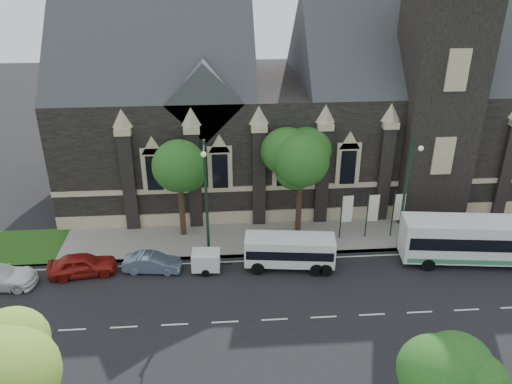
{
  "coord_description": "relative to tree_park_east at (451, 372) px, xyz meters",
  "views": [
    {
      "loc": [
        -2.98,
        -24.19,
        20.24
      ],
      "look_at": [
        -0.67,
        6.0,
        5.72
      ],
      "focal_mm": 35.66,
      "sensor_mm": 36.0,
      "label": 1
    }
  ],
  "objects": [
    {
      "name": "ground",
      "position": [
        -6.18,
        9.32,
        -4.62
      ],
      "size": [
        160.0,
        160.0,
        0.0
      ],
      "primitive_type": "plane",
      "color": "black",
      "rests_on": "ground"
    },
    {
      "name": "tree_walk_right",
      "position": [
        -2.96,
        20.04,
        1.2
      ],
      "size": [
        4.08,
        4.08,
        7.8
      ],
      "color": "black",
      "rests_on": "ground"
    },
    {
      "name": "tour_coach",
      "position": [
        9.18,
        14.41,
        -2.79
      ],
      "size": [
        11.68,
        3.82,
        3.35
      ],
      "rotation": [
        0.0,
        0.0,
        -0.12
      ],
      "color": "silver",
      "rests_on": "ground"
    },
    {
      "name": "sidewalk",
      "position": [
        -6.18,
        18.82,
        -4.54
      ],
      "size": [
        80.0,
        5.0,
        0.15
      ],
      "primitive_type": "cube",
      "color": "gray",
      "rests_on": "ground"
    },
    {
      "name": "banner_flag_left",
      "position": [
        0.11,
        18.32,
        -2.24
      ],
      "size": [
        0.9,
        0.1,
        4.0
      ],
      "color": "#15311E",
      "rests_on": "ground"
    },
    {
      "name": "shuttle_bus",
      "position": [
        -4.52,
        14.86,
        -3.23
      ],
      "size": [
        6.38,
        2.88,
        2.39
      ],
      "rotation": [
        0.0,
        0.0,
        -0.12
      ],
      "color": "silver",
      "rests_on": "ground"
    },
    {
      "name": "box_trailer",
      "position": [
        -10.34,
        14.86,
        -3.78
      ],
      "size": [
        2.8,
        1.65,
        1.48
      ],
      "rotation": [
        0.0,
        0.0,
        -0.06
      ],
      "color": "silver",
      "rests_on": "ground"
    },
    {
      "name": "banner_flag_center",
      "position": [
        2.11,
        18.32,
        -2.24
      ],
      "size": [
        0.9,
        0.1,
        4.0
      ],
      "color": "#15311E",
      "rests_on": "ground"
    },
    {
      "name": "street_lamp_near",
      "position": [
        3.82,
        16.42,
        0.49
      ],
      "size": [
        0.36,
        1.88,
        9.0
      ],
      "color": "#15311E",
      "rests_on": "ground"
    },
    {
      "name": "sedan",
      "position": [
        -14.05,
        15.13,
        -3.97
      ],
      "size": [
        4.05,
        1.8,
        1.29
      ],
      "primitive_type": "imported",
      "rotation": [
        0.0,
        0.0,
        1.46
      ],
      "color": "slate",
      "rests_on": "ground"
    },
    {
      "name": "museum",
      "position": [
        -1.06,
        28.1,
        3.55
      ],
      "size": [
        40.0,
        17.7,
        29.9
      ],
      "color": "black",
      "rests_on": "ground"
    },
    {
      "name": "tree_walk_left",
      "position": [
        -11.97,
        20.03,
        1.12
      ],
      "size": [
        3.91,
        3.91,
        7.64
      ],
      "color": "black",
      "rests_on": "ground"
    },
    {
      "name": "tree_park_east",
      "position": [
        0.0,
        0.0,
        0.0
      ],
      "size": [
        3.4,
        3.4,
        6.28
      ],
      "color": "black",
      "rests_on": "ground"
    },
    {
      "name": "street_lamp_mid",
      "position": [
        -10.18,
        16.42,
        0.49
      ],
      "size": [
        0.36,
        1.88,
        9.0
      ],
      "color": "#15311E",
      "rests_on": "ground"
    },
    {
      "name": "banner_flag_right",
      "position": [
        4.11,
        18.32,
        -2.24
      ],
      "size": [
        0.9,
        0.1,
        4.0
      ],
      "color": "#15311E",
      "rests_on": "ground"
    },
    {
      "name": "car_far_red",
      "position": [
        -18.78,
        15.07,
        -3.85
      ],
      "size": [
        4.74,
        2.41,
        1.55
      ],
      "primitive_type": "imported",
      "rotation": [
        0.0,
        0.0,
        1.7
      ],
      "color": "maroon",
      "rests_on": "ground"
    }
  ]
}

